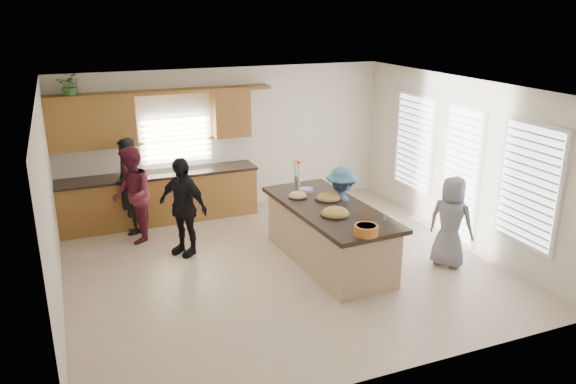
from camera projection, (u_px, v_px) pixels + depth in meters
name	position (u px, v px, depth m)	size (l,w,h in m)	color
floor	(283.00, 266.00, 8.87)	(6.50, 6.50, 0.00)	beige
room_shell	(283.00, 149.00, 8.27)	(6.52, 6.02, 2.81)	silver
back_cabinetry	(156.00, 175.00, 10.46)	(4.08, 0.66, 2.46)	olive
right_wall_glazing	(463.00, 165.00, 9.48)	(0.06, 4.00, 2.25)	white
island	(329.00, 236.00, 8.87)	(1.29, 2.76, 0.95)	tan
platter_front	(335.00, 213.00, 8.33)	(0.45, 0.45, 0.18)	black
platter_mid	(329.00, 198.00, 9.00)	(0.44, 0.44, 0.18)	black
platter_back	(298.00, 196.00, 9.10)	(0.33, 0.33, 0.13)	black
salad_bowl	(366.00, 230.00, 7.59)	(0.33, 0.33, 0.14)	#BB6622
clear_cup	(386.00, 218.00, 8.07)	(0.07, 0.07, 0.11)	white
plate_stack	(306.00, 190.00, 9.41)	(0.24, 0.24, 0.05)	#B089C8
flower_vase	(297.00, 171.00, 9.73)	(0.14, 0.14, 0.43)	silver
potted_plant	(70.00, 85.00, 9.53)	(0.40, 0.34, 0.44)	#3E7E32
woman_left_back	(128.00, 186.00, 9.94)	(0.63, 0.42, 1.73)	black
woman_left_mid	(132.00, 195.00, 9.58)	(0.81, 0.63, 1.67)	maroon
woman_left_front	(183.00, 207.00, 9.08)	(0.96, 0.40, 1.64)	black
woman_right_back	(342.00, 210.00, 9.19)	(0.94, 0.54, 1.46)	#3B6081
woman_right_front	(451.00, 222.00, 8.68)	(0.71, 0.46, 1.46)	slate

